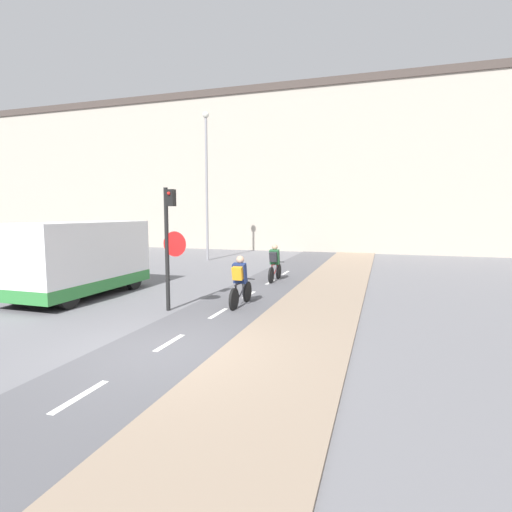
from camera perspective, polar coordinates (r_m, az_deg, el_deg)
ground_plane at (r=8.04m, az=-14.07°, el=-13.13°), size 120.00×120.00×0.00m
bike_lane at (r=8.04m, az=-14.06°, el=-13.06°), size 2.29×60.00×0.02m
sidewalk_strip at (r=7.13m, az=2.75°, el=-15.26°), size 2.40×60.00×0.05m
building_row_background at (r=29.80m, az=10.10°, el=11.92°), size 60.00×5.20×11.34m
traffic_light_pole at (r=10.85m, az=-12.28°, el=2.87°), size 0.67×0.25×3.30m
street_lamp_far at (r=22.52m, az=-7.08°, el=11.73°), size 0.36×0.36×8.10m
cyclist_near at (r=11.26m, az=-2.29°, el=-3.73°), size 0.46×1.73×1.44m
cyclist_far at (r=15.39m, az=2.67°, el=-1.07°), size 0.46×1.72×1.44m
van at (r=13.77m, az=-23.95°, el=-0.51°), size 2.09×4.65×2.35m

